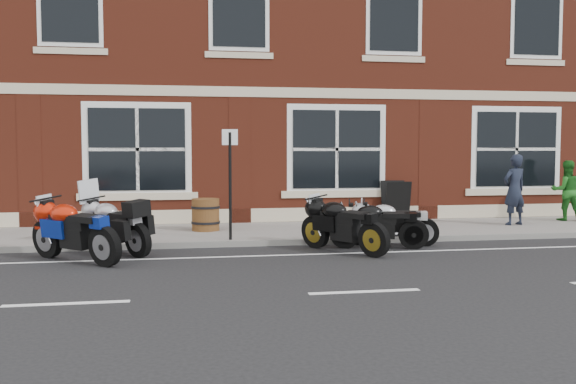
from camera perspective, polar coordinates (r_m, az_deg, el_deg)
The scene contains 14 objects.
ground at distance 12.00m, azimuth 2.66°, elevation -5.71°, with size 80.00×80.00×0.00m, color black.
sidewalk at distance 14.90m, azimuth 0.14°, elevation -3.57°, with size 30.00×3.00×0.12m, color slate.
kerb at distance 13.36m, azimuth 1.33°, elevation -4.45°, with size 30.00×0.16×0.12m, color slate.
pub_building at distance 22.54m, azimuth -3.30°, elevation 14.16°, with size 24.00×12.00×12.00m, color maroon.
moto_touring_silver at distance 12.73m, azimuth -15.22°, elevation -2.70°, with size 1.45×1.73×1.40m.
moto_sport_red at distance 11.94m, azimuth -18.44°, elevation -3.09°, with size 1.73×1.70×1.03m.
moto_sport_black at distance 12.40m, azimuth 4.90°, elevation -2.80°, with size 1.31×1.87×0.97m.
moto_sport_silver at distance 13.37m, azimuth 9.07°, elevation -2.63°, with size 1.85×0.67×0.85m.
moto_naked_black at distance 12.91m, azimuth 7.92°, elevation -2.79°, with size 1.91×0.62×0.88m.
pedestrian_left at distance 16.61m, azimuth 19.48°, elevation 0.20°, with size 0.63×0.41×1.73m, color black.
pedestrian_right at distance 18.13m, azimuth 23.49°, elevation 0.12°, with size 0.76×0.59×1.56m, color #1C611B.
a_board_sign at distance 16.68m, azimuth 9.55°, elevation -0.80°, with size 0.63×0.42×1.05m, color black, non-canonical shape.
barrel_planter at distance 14.77m, azimuth -7.34°, elevation -2.00°, with size 0.66×0.66×0.73m.
parking_sign at distance 13.17m, azimuth -5.17°, elevation 1.41°, with size 0.32×0.06×2.27m.
Camera 1 is at (-2.59, -11.54, 2.02)m, focal length 40.00 mm.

